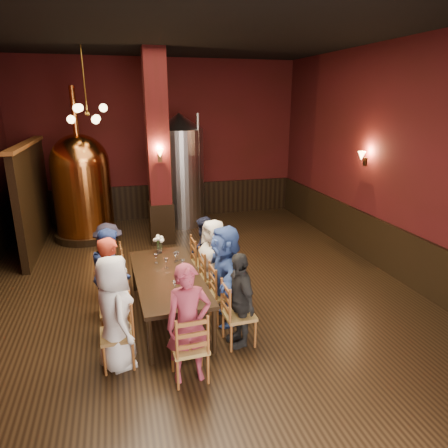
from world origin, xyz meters
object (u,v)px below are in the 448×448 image
object	(u,v)px
copper_kettle	(82,186)
steel_vessel	(181,170)
person_0	(115,313)
rose_vase	(159,241)
person_2	(111,273)
dining_table	(168,279)
person_1	(113,289)

from	to	relation	value
copper_kettle	steel_vessel	xyz separation A→B (m)	(2.56, 0.58, 0.18)
person_0	steel_vessel	bearing A→B (deg)	-30.73
rose_vase	steel_vessel	bearing A→B (deg)	75.30
person_2	copper_kettle	bearing A→B (deg)	-0.39
dining_table	person_2	distance (m)	0.91
person_2	copper_kettle	size ratio (longest dim) A/B	0.41
dining_table	person_0	size ratio (longest dim) A/B	1.57
person_1	dining_table	bearing A→B (deg)	-89.95
dining_table	rose_vase	world-z (taller)	rose_vase
person_0	dining_table	bearing A→B (deg)	-51.95
dining_table	copper_kettle	distance (m)	4.79
person_2	rose_vase	xyz separation A→B (m)	(0.85, 0.70, 0.22)
steel_vessel	dining_table	bearing A→B (deg)	-101.77
person_2	copper_kettle	xyz separation A→B (m)	(-0.64, 4.20, 0.60)
person_0	person_1	distance (m)	0.67
copper_kettle	person_1	bearing A→B (deg)	-82.17
person_2	steel_vessel	distance (m)	5.21
person_2	rose_vase	world-z (taller)	person_2
dining_table	rose_vase	xyz separation A→B (m)	(-0.01, 1.00, 0.28)
person_2	copper_kettle	distance (m)	4.29
person_2	steel_vessel	world-z (taller)	steel_vessel
dining_table	steel_vessel	xyz separation A→B (m)	(1.06, 5.08, 0.84)
dining_table	person_2	xyz separation A→B (m)	(-0.86, 0.30, 0.06)
person_1	steel_vessel	bearing A→B (deg)	-42.50
person_1	copper_kettle	world-z (taller)	copper_kettle
person_1	rose_vase	bearing A→B (deg)	-54.52
person_0	copper_kettle	xyz separation A→B (m)	(-0.69, 5.53, 0.57)
rose_vase	person_1	bearing A→B (deg)	-121.23
steel_vessel	rose_vase	world-z (taller)	steel_vessel
person_2	dining_table	bearing A→B (deg)	-118.21
steel_vessel	rose_vase	distance (m)	4.26
person_0	copper_kettle	world-z (taller)	copper_kettle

